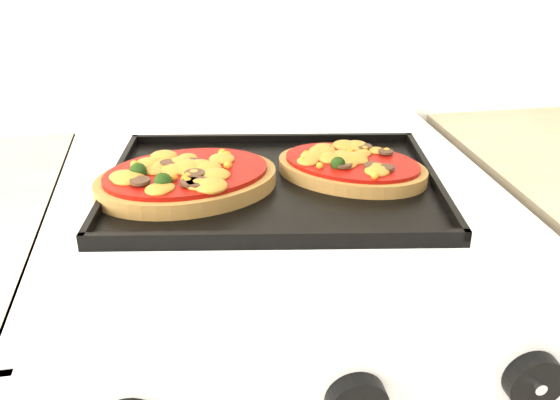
{
  "coord_description": "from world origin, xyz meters",
  "views": [
    {
      "loc": [
        -0.15,
        0.97,
        1.26
      ],
      "look_at": [
        -0.03,
        1.65,
        0.92
      ],
      "focal_mm": 40.0,
      "sensor_mm": 36.0,
      "label": 1
    }
  ],
  "objects": [
    {
      "name": "control_panel",
      "position": [
        -0.02,
        1.39,
        0.85
      ],
      "size": [
        0.6,
        0.02,
        0.09
      ],
      "primitive_type": "cube",
      "color": "silver",
      "rests_on": "stove"
    },
    {
      "name": "knob_right",
      "position": [
        0.16,
        1.37,
        0.85
      ],
      "size": [
        0.06,
        0.02,
        0.06
      ],
      "primitive_type": "cylinder",
      "rotation": [
        1.57,
        0.0,
        0.0
      ],
      "color": "black",
      "rests_on": "control_panel"
    },
    {
      "name": "pizza_left",
      "position": [
        -0.14,
        1.7,
        0.94
      ],
      "size": [
        0.26,
        0.21,
        0.03
      ],
      "primitive_type": null,
      "rotation": [
        0.0,
        0.0,
        0.19
      ],
      "color": "olive",
      "rests_on": "baking_tray"
    },
    {
      "name": "pizza_right",
      "position": [
        0.07,
        1.71,
        0.93
      ],
      "size": [
        0.24,
        0.22,
        0.03
      ],
      "primitive_type": null,
      "rotation": [
        0.0,
        0.0,
        -0.58
      ],
      "color": "olive",
      "rests_on": "baking_tray"
    },
    {
      "name": "baking_tray",
      "position": [
        -0.03,
        1.7,
        0.92
      ],
      "size": [
        0.47,
        0.37,
        0.02
      ],
      "primitive_type": "cube",
      "rotation": [
        0.0,
        0.0,
        -0.15
      ],
      "color": "black",
      "rests_on": "stove"
    }
  ]
}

